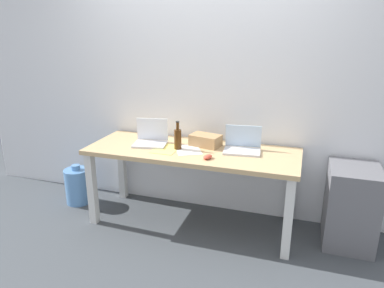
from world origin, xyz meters
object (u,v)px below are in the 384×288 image
(filing_cabinet, at_px, (351,206))
(cardboard_box, at_px, (205,140))
(computer_mouse, at_px, (208,157))
(water_cooler_jug, at_px, (78,186))
(desk, at_px, (192,159))
(laptop_left, at_px, (151,139))
(laptop_right, at_px, (242,146))
(beer_bottle, at_px, (178,139))

(filing_cabinet, bearing_deg, cardboard_box, 178.90)
(computer_mouse, height_order, water_cooler_jug, computer_mouse)
(desk, relative_size, laptop_left, 5.66)
(laptop_left, bearing_deg, laptop_right, 4.22)
(desk, bearing_deg, computer_mouse, -44.04)
(beer_bottle, distance_m, water_cooler_jug, 1.33)
(desk, height_order, computer_mouse, computer_mouse)
(laptop_left, relative_size, laptop_right, 0.99)
(computer_mouse, height_order, cardboard_box, cardboard_box)
(beer_bottle, relative_size, computer_mouse, 2.56)
(beer_bottle, bearing_deg, water_cooler_jug, 177.30)
(filing_cabinet, bearing_deg, beer_bottle, -174.62)
(computer_mouse, bearing_deg, desk, 153.81)
(laptop_left, relative_size, water_cooler_jug, 0.79)
(water_cooler_jug, bearing_deg, filing_cabinet, 1.86)
(cardboard_box, height_order, filing_cabinet, cardboard_box)
(water_cooler_jug, distance_m, filing_cabinet, 2.66)
(desk, distance_m, laptop_left, 0.44)
(laptop_right, bearing_deg, cardboard_box, 173.14)
(laptop_right, distance_m, cardboard_box, 0.35)
(laptop_left, height_order, beer_bottle, beer_bottle)
(laptop_right, xyz_separation_m, water_cooler_jug, (-1.71, -0.07, -0.60))
(desk, distance_m, filing_cabinet, 1.41)
(laptop_right, distance_m, water_cooler_jug, 1.82)
(laptop_left, bearing_deg, beer_bottle, -11.74)
(beer_bottle, bearing_deg, laptop_left, 168.26)
(water_cooler_jug, bearing_deg, laptop_left, 0.40)
(laptop_left, height_order, computer_mouse, laptop_left)
(laptop_right, xyz_separation_m, beer_bottle, (-0.56, -0.12, 0.05))
(laptop_left, bearing_deg, water_cooler_jug, -179.60)
(desk, bearing_deg, laptop_right, 11.80)
(computer_mouse, bearing_deg, laptop_right, 67.88)
(desk, bearing_deg, filing_cabinet, 4.52)
(cardboard_box, bearing_deg, computer_mouse, -70.97)
(water_cooler_jug, bearing_deg, beer_bottle, -2.70)
(beer_bottle, height_order, water_cooler_jug, beer_bottle)
(cardboard_box, distance_m, water_cooler_jug, 1.50)
(cardboard_box, relative_size, filing_cabinet, 0.39)
(desk, height_order, beer_bottle, beer_bottle)
(desk, relative_size, cardboard_box, 6.99)
(cardboard_box, bearing_deg, water_cooler_jug, -175.36)
(computer_mouse, bearing_deg, laptop_left, 178.07)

